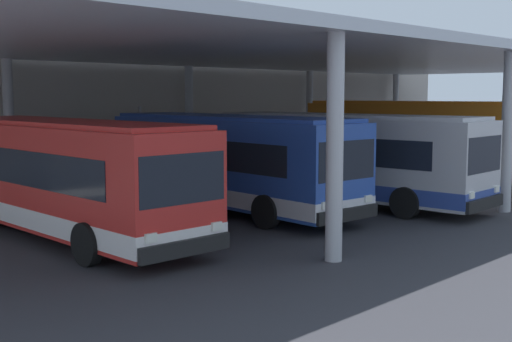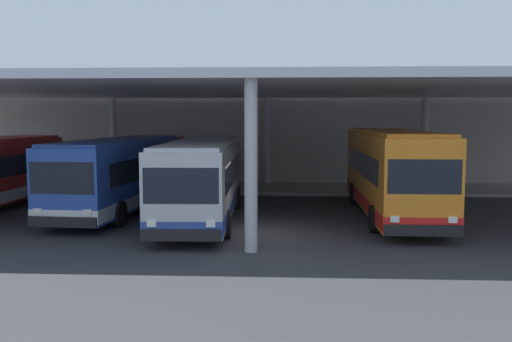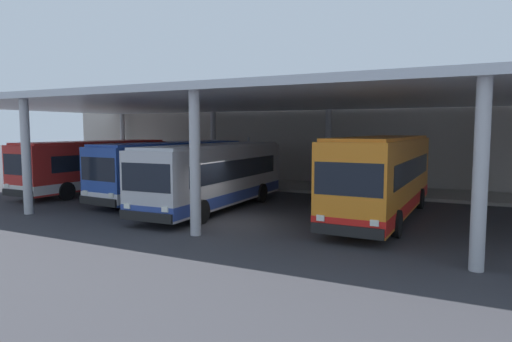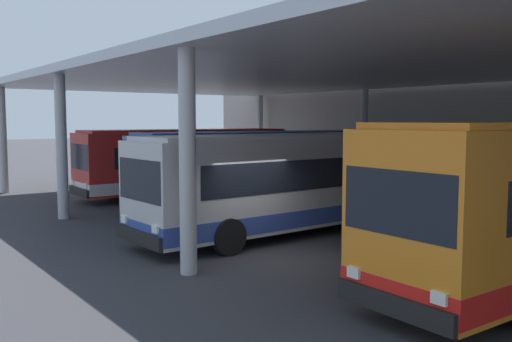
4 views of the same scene
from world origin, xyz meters
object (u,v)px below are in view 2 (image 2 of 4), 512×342
at_px(bench_waiting, 125,177).
at_px(banner_sign, 178,156).
at_px(bus_middle_bay, 202,179).
at_px(bus_second_bay, 119,174).
at_px(bus_far_bay, 392,172).

xyz_separation_m(bench_waiting, banner_sign, (3.28, -0.88, 1.32)).
xyz_separation_m(bus_middle_bay, banner_sign, (-2.56, 8.49, 0.32)).
distance_m(bench_waiting, banner_sign, 3.64).
bearing_deg(banner_sign, bus_second_bay, -101.25).
distance_m(bus_far_bay, banner_sign, 12.46).
relative_size(bus_second_bay, bench_waiting, 5.94).
xyz_separation_m(bus_second_bay, bus_middle_bay, (3.88, -1.87, 0.00)).
bearing_deg(banner_sign, bus_far_bay, -34.21).
bearing_deg(bus_second_bay, bench_waiting, 104.66).
height_order(bus_middle_bay, bench_waiting, bus_middle_bay).
distance_m(bus_second_bay, bus_middle_bay, 4.30).
distance_m(bus_far_bay, bench_waiting, 15.75).
xyz_separation_m(bus_middle_bay, bus_far_bay, (7.75, 1.48, 0.19)).
bearing_deg(bench_waiting, bus_far_bay, -30.12).
bearing_deg(bus_far_bay, bus_second_bay, 178.12).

